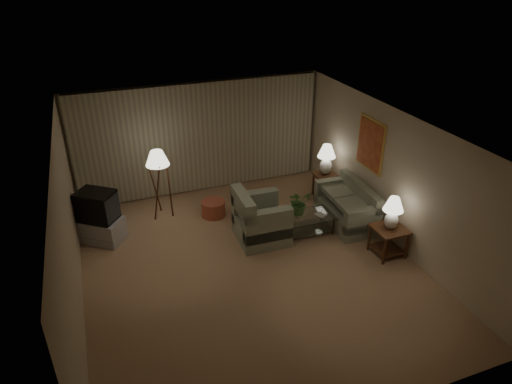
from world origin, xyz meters
TOP-DOWN VIEW (x-y plane):
  - ground at (0.00, 0.00)m, footprint 7.00×7.00m
  - room_shell at (0.02, 1.51)m, footprint 6.04×7.02m
  - sofa at (2.50, 0.75)m, footprint 1.68×0.96m
  - armchair at (0.54, 0.80)m, footprint 1.10×1.05m
  - side_table_near at (2.65, -0.60)m, footprint 0.61×0.61m
  - side_table_far at (2.65, 2.00)m, footprint 0.52×0.44m
  - table_lamp_near at (2.65, -0.60)m, footprint 0.39×0.39m
  - table_lamp_far at (2.65, 2.00)m, footprint 0.43×0.43m
  - coffee_table at (1.46, 0.65)m, footprint 1.22×0.67m
  - tv_cabinet at (-2.55, 1.90)m, footprint 1.42×1.41m
  - crt_tv at (-2.55, 1.90)m, footprint 1.22×1.21m
  - floor_lamp at (-1.19, 2.45)m, footprint 0.51×0.51m
  - ottoman at (-0.12, 2.05)m, footprint 0.63×0.63m
  - vase at (1.31, 0.65)m, footprint 0.16×0.16m
  - flowers at (1.31, 0.65)m, footprint 0.51×0.45m
  - book at (1.71, 0.55)m, footprint 0.23×0.26m

SIDE VIEW (x-z plane):
  - ground at x=0.00m, z-range 0.00..0.00m
  - ottoman at x=-0.12m, z-range 0.00..0.36m
  - tv_cabinet at x=-2.55m, z-range 0.00..0.50m
  - coffee_table at x=1.46m, z-range 0.07..0.49m
  - sofa at x=2.50m, z-range 0.00..0.71m
  - side_table_far at x=2.65m, z-range 0.10..0.70m
  - side_table_near at x=2.65m, z-range 0.12..0.72m
  - book at x=1.71m, z-range 0.41..0.43m
  - armchair at x=0.54m, z-range 0.00..0.87m
  - vase at x=1.31m, z-range 0.41..0.55m
  - crt_tv at x=-2.55m, z-range 0.50..1.12m
  - flowers at x=1.31m, z-range 0.55..1.07m
  - floor_lamp at x=-1.19m, z-range 0.04..1.61m
  - table_lamp_near at x=2.65m, z-range 0.66..1.33m
  - table_lamp_far at x=2.65m, z-range 0.67..1.41m
  - room_shell at x=0.02m, z-range 0.39..3.11m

